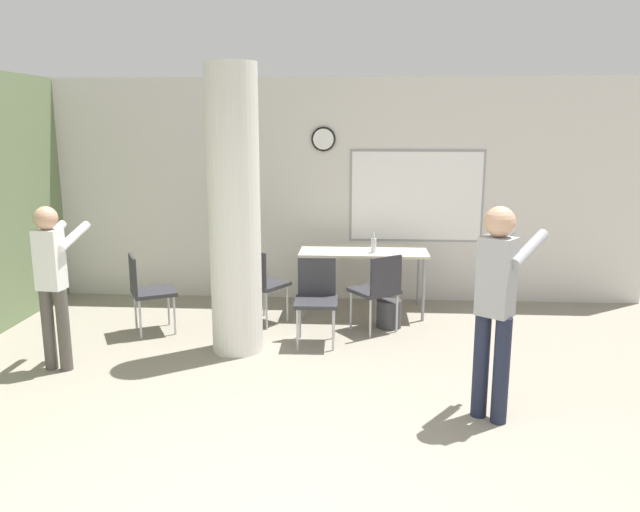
{
  "coord_description": "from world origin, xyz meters",
  "views": [
    {
      "loc": [
        0.44,
        -2.85,
        2.25
      ],
      "look_at": [
        0.08,
        2.79,
        1.04
      ],
      "focal_mm": 35.0,
      "sensor_mm": 36.0,
      "label": 1
    }
  ],
  "objects_px": {
    "chair_table_right": "(378,287)",
    "person_playing_side": "(497,297)",
    "folding_table": "(364,254)",
    "chair_table_left": "(260,281)",
    "person_watching_back": "(53,275)",
    "bottle_on_table": "(374,245)",
    "chair_near_pillar": "(147,287)",
    "chair_table_front": "(316,295)"
  },
  "relations": [
    {
      "from": "chair_table_right",
      "to": "person_playing_side",
      "type": "height_order",
      "value": "person_playing_side"
    },
    {
      "from": "chair_table_right",
      "to": "folding_table",
      "type": "bearing_deg",
      "value": 101.88
    },
    {
      "from": "chair_table_left",
      "to": "person_watching_back",
      "type": "height_order",
      "value": "person_watching_back"
    },
    {
      "from": "bottle_on_table",
      "to": "chair_table_left",
      "type": "distance_m",
      "value": 1.37
    },
    {
      "from": "folding_table",
      "to": "chair_near_pillar",
      "type": "distance_m",
      "value": 2.53
    },
    {
      "from": "chair_near_pillar",
      "to": "bottle_on_table",
      "type": "bearing_deg",
      "value": 17.05
    },
    {
      "from": "chair_table_left",
      "to": "person_playing_side",
      "type": "xyz_separation_m",
      "value": [
        2.14,
        -2.18,
        0.47
      ]
    },
    {
      "from": "chair_near_pillar",
      "to": "chair_table_left",
      "type": "bearing_deg",
      "value": 17.57
    },
    {
      "from": "bottle_on_table",
      "to": "person_playing_side",
      "type": "relative_size",
      "value": 0.14
    },
    {
      "from": "chair_table_left",
      "to": "person_playing_side",
      "type": "distance_m",
      "value": 3.09
    },
    {
      "from": "chair_table_right",
      "to": "chair_near_pillar",
      "type": "relative_size",
      "value": 1.0
    },
    {
      "from": "folding_table",
      "to": "chair_near_pillar",
      "type": "xyz_separation_m",
      "value": [
        -2.34,
        -0.93,
        -0.21
      ]
    },
    {
      "from": "folding_table",
      "to": "chair_near_pillar",
      "type": "relative_size",
      "value": 1.73
    },
    {
      "from": "folding_table",
      "to": "person_playing_side",
      "type": "relative_size",
      "value": 0.91
    },
    {
      "from": "chair_near_pillar",
      "to": "person_playing_side",
      "type": "relative_size",
      "value": 0.52
    },
    {
      "from": "bottle_on_table",
      "to": "person_playing_side",
      "type": "height_order",
      "value": "person_playing_side"
    },
    {
      "from": "chair_table_right",
      "to": "chair_near_pillar",
      "type": "xyz_separation_m",
      "value": [
        -2.5,
        -0.18,
        0.0
      ]
    },
    {
      "from": "folding_table",
      "to": "chair_table_left",
      "type": "relative_size",
      "value": 1.73
    },
    {
      "from": "chair_table_front",
      "to": "chair_near_pillar",
      "type": "relative_size",
      "value": 1.0
    },
    {
      "from": "chair_table_left",
      "to": "chair_table_front",
      "type": "distance_m",
      "value": 0.87
    },
    {
      "from": "folding_table",
      "to": "chair_table_left",
      "type": "bearing_deg",
      "value": -154.21
    },
    {
      "from": "bottle_on_table",
      "to": "chair_table_front",
      "type": "relative_size",
      "value": 0.28
    },
    {
      "from": "bottle_on_table",
      "to": "chair_table_right",
      "type": "bearing_deg",
      "value": -85.6
    },
    {
      "from": "chair_table_front",
      "to": "person_watching_back",
      "type": "relative_size",
      "value": 0.57
    },
    {
      "from": "folding_table",
      "to": "chair_table_right",
      "type": "xyz_separation_m",
      "value": [
        0.16,
        -0.75,
        -0.21
      ]
    },
    {
      "from": "chair_table_right",
      "to": "person_watching_back",
      "type": "xyz_separation_m",
      "value": [
        -2.98,
        -1.23,
        0.39
      ]
    },
    {
      "from": "folding_table",
      "to": "bottle_on_table",
      "type": "distance_m",
      "value": 0.26
    },
    {
      "from": "chair_table_right",
      "to": "chair_near_pillar",
      "type": "bearing_deg",
      "value": -175.91
    },
    {
      "from": "chair_near_pillar",
      "to": "person_playing_side",
      "type": "distance_m",
      "value": 3.81
    },
    {
      "from": "chair_table_front",
      "to": "person_watching_back",
      "type": "bearing_deg",
      "value": -159.48
    },
    {
      "from": "folding_table",
      "to": "bottle_on_table",
      "type": "bearing_deg",
      "value": -57.66
    },
    {
      "from": "bottle_on_table",
      "to": "chair_table_right",
      "type": "xyz_separation_m",
      "value": [
        0.04,
        -0.57,
        -0.35
      ]
    },
    {
      "from": "chair_table_right",
      "to": "person_playing_side",
      "type": "xyz_separation_m",
      "value": [
        0.82,
        -1.98,
        0.47
      ]
    },
    {
      "from": "chair_table_front",
      "to": "person_playing_side",
      "type": "height_order",
      "value": "person_playing_side"
    },
    {
      "from": "chair_table_left",
      "to": "person_watching_back",
      "type": "relative_size",
      "value": 0.57
    },
    {
      "from": "person_watching_back",
      "to": "person_playing_side",
      "type": "distance_m",
      "value": 3.88
    },
    {
      "from": "folding_table",
      "to": "person_playing_side",
      "type": "height_order",
      "value": "person_playing_side"
    },
    {
      "from": "chair_table_left",
      "to": "chair_near_pillar",
      "type": "bearing_deg",
      "value": -162.43
    },
    {
      "from": "chair_table_left",
      "to": "person_playing_side",
      "type": "height_order",
      "value": "person_playing_side"
    },
    {
      "from": "folding_table",
      "to": "bottle_on_table",
      "type": "relative_size",
      "value": 6.27
    },
    {
      "from": "chair_table_left",
      "to": "chair_table_right",
      "type": "xyz_separation_m",
      "value": [
        1.32,
        -0.2,
        0.0
      ]
    },
    {
      "from": "person_playing_side",
      "to": "chair_table_right",
      "type": "bearing_deg",
      "value": 112.48
    }
  ]
}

